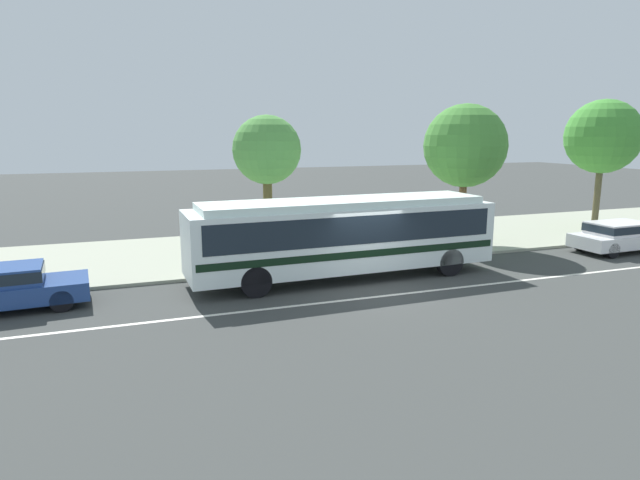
{
  "coord_description": "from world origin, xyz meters",
  "views": [
    {
      "loc": [
        -7.44,
        -15.48,
        5.07
      ],
      "look_at": [
        -1.03,
        2.23,
        1.3
      ],
      "focal_mm": 30.38,
      "sensor_mm": 36.0,
      "label": 1
    }
  ],
  "objects_px": {
    "pedestrian_standing_by_tree": "(241,239)",
    "street_tree_far_end": "(603,137)",
    "sedan_behind_bus": "(0,286)",
    "bus_stop_sign": "(441,216)",
    "transit_bus": "(344,233)",
    "street_tree_near_stop": "(267,151)",
    "pedestrian_walking_along_curb": "(362,229)",
    "sedan_far_ahead": "(620,235)",
    "street_tree_mid_block": "(465,146)",
    "pedestrian_waiting_near_sign": "(336,237)"
  },
  "relations": [
    {
      "from": "transit_bus",
      "to": "pedestrian_waiting_near_sign",
      "type": "bearing_deg",
      "value": 76.92
    },
    {
      "from": "street_tree_near_stop",
      "to": "street_tree_far_end",
      "type": "distance_m",
      "value": 17.34
    },
    {
      "from": "pedestrian_walking_along_curb",
      "to": "transit_bus",
      "type": "bearing_deg",
      "value": -122.86
    },
    {
      "from": "pedestrian_standing_by_tree",
      "to": "street_tree_near_stop",
      "type": "distance_m",
      "value": 4.13
    },
    {
      "from": "sedan_far_ahead",
      "to": "pedestrian_standing_by_tree",
      "type": "xyz_separation_m",
      "value": [
        -15.92,
        2.68,
        0.41
      ]
    },
    {
      "from": "pedestrian_walking_along_curb",
      "to": "pedestrian_standing_by_tree",
      "type": "distance_m",
      "value": 5.37
    },
    {
      "from": "sedan_far_ahead",
      "to": "street_tree_mid_block",
      "type": "bearing_deg",
      "value": 146.55
    },
    {
      "from": "transit_bus",
      "to": "sedan_far_ahead",
      "type": "bearing_deg",
      "value": -0.28
    },
    {
      "from": "sedan_behind_bus",
      "to": "transit_bus",
      "type": "bearing_deg",
      "value": -0.19
    },
    {
      "from": "street_tree_near_stop",
      "to": "sedan_far_ahead",
      "type": "bearing_deg",
      "value": -18.54
    },
    {
      "from": "pedestrian_walking_along_curb",
      "to": "street_tree_far_end",
      "type": "bearing_deg",
      "value": 3.09
    },
    {
      "from": "sedan_behind_bus",
      "to": "street_tree_far_end",
      "type": "distance_m",
      "value": 27.08
    },
    {
      "from": "sedan_far_ahead",
      "to": "bus_stop_sign",
      "type": "xyz_separation_m",
      "value": [
        -7.81,
        1.8,
        0.98
      ]
    },
    {
      "from": "pedestrian_walking_along_curb",
      "to": "street_tree_near_stop",
      "type": "height_order",
      "value": "street_tree_near_stop"
    },
    {
      "from": "pedestrian_walking_along_curb",
      "to": "pedestrian_waiting_near_sign",
      "type": "bearing_deg",
      "value": -137.38
    },
    {
      "from": "pedestrian_standing_by_tree",
      "to": "bus_stop_sign",
      "type": "relative_size",
      "value": 0.7
    },
    {
      "from": "bus_stop_sign",
      "to": "street_tree_near_stop",
      "type": "xyz_separation_m",
      "value": [
        -6.51,
        3.0,
        2.6
      ]
    },
    {
      "from": "transit_bus",
      "to": "street_tree_mid_block",
      "type": "bearing_deg",
      "value": 26.34
    },
    {
      "from": "transit_bus",
      "to": "bus_stop_sign",
      "type": "xyz_separation_m",
      "value": [
        5.01,
        1.74,
        0.07
      ]
    },
    {
      "from": "transit_bus",
      "to": "pedestrian_waiting_near_sign",
      "type": "height_order",
      "value": "transit_bus"
    },
    {
      "from": "sedan_behind_bus",
      "to": "pedestrian_waiting_near_sign",
      "type": "distance_m",
      "value": 11.18
    },
    {
      "from": "pedestrian_standing_by_tree",
      "to": "street_tree_mid_block",
      "type": "distance_m",
      "value": 10.93
    },
    {
      "from": "sedan_behind_bus",
      "to": "pedestrian_waiting_near_sign",
      "type": "relative_size",
      "value": 2.65
    },
    {
      "from": "sedan_behind_bus",
      "to": "bus_stop_sign",
      "type": "distance_m",
      "value": 15.76
    },
    {
      "from": "sedan_far_ahead",
      "to": "pedestrian_walking_along_curb",
      "type": "distance_m",
      "value": 11.17
    },
    {
      "from": "transit_bus",
      "to": "sedan_behind_bus",
      "type": "relative_size",
      "value": 2.36
    },
    {
      "from": "transit_bus",
      "to": "sedan_far_ahead",
      "type": "height_order",
      "value": "transit_bus"
    },
    {
      "from": "transit_bus",
      "to": "street_tree_mid_block",
      "type": "distance_m",
      "value": 8.59
    },
    {
      "from": "pedestrian_walking_along_curb",
      "to": "pedestrian_standing_by_tree",
      "type": "relative_size",
      "value": 0.91
    },
    {
      "from": "pedestrian_standing_by_tree",
      "to": "street_tree_near_stop",
      "type": "relative_size",
      "value": 0.31
    },
    {
      "from": "bus_stop_sign",
      "to": "pedestrian_walking_along_curb",
      "type": "bearing_deg",
      "value": 148.99
    },
    {
      "from": "pedestrian_standing_by_tree",
      "to": "transit_bus",
      "type": "bearing_deg",
      "value": -40.26
    },
    {
      "from": "transit_bus",
      "to": "street_tree_mid_block",
      "type": "xyz_separation_m",
      "value": [
        7.27,
        3.6,
        2.82
      ]
    },
    {
      "from": "street_tree_near_stop",
      "to": "street_tree_mid_block",
      "type": "bearing_deg",
      "value": -7.4
    },
    {
      "from": "pedestrian_walking_along_curb",
      "to": "street_tree_far_end",
      "type": "relative_size",
      "value": 0.24
    },
    {
      "from": "street_tree_near_stop",
      "to": "pedestrian_walking_along_curb",
      "type": "bearing_deg",
      "value": -19.6
    },
    {
      "from": "pedestrian_waiting_near_sign",
      "to": "street_tree_near_stop",
      "type": "xyz_separation_m",
      "value": [
        -1.91,
        2.98,
        3.16
      ]
    },
    {
      "from": "bus_stop_sign",
      "to": "street_tree_far_end",
      "type": "bearing_deg",
      "value": 12.62
    },
    {
      "from": "sedan_far_ahead",
      "to": "pedestrian_walking_along_curb",
      "type": "height_order",
      "value": "pedestrian_walking_along_curb"
    },
    {
      "from": "pedestrian_waiting_near_sign",
      "to": "bus_stop_sign",
      "type": "height_order",
      "value": "bus_stop_sign"
    },
    {
      "from": "bus_stop_sign",
      "to": "street_tree_mid_block",
      "type": "distance_m",
      "value": 4.02
    },
    {
      "from": "pedestrian_standing_by_tree",
      "to": "street_tree_far_end",
      "type": "xyz_separation_m",
      "value": [
        18.92,
        1.53,
        3.69
      ]
    },
    {
      "from": "pedestrian_standing_by_tree",
      "to": "bus_stop_sign",
      "type": "xyz_separation_m",
      "value": [
        8.11,
        -0.89,
        0.57
      ]
    },
    {
      "from": "transit_bus",
      "to": "bus_stop_sign",
      "type": "distance_m",
      "value": 5.3
    },
    {
      "from": "street_tree_far_end",
      "to": "transit_bus",
      "type": "bearing_deg",
      "value": -165.29
    },
    {
      "from": "bus_stop_sign",
      "to": "sedan_behind_bus",
      "type": "bearing_deg",
      "value": -173.79
    },
    {
      "from": "street_tree_mid_block",
      "to": "street_tree_far_end",
      "type": "distance_m",
      "value": 8.57
    },
    {
      "from": "transit_bus",
      "to": "pedestrian_waiting_near_sign",
      "type": "distance_m",
      "value": 1.88
    },
    {
      "from": "pedestrian_waiting_near_sign",
      "to": "street_tree_mid_block",
      "type": "distance_m",
      "value": 7.84
    },
    {
      "from": "street_tree_near_stop",
      "to": "street_tree_mid_block",
      "type": "xyz_separation_m",
      "value": [
        8.78,
        -1.14,
        0.15
      ]
    }
  ]
}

